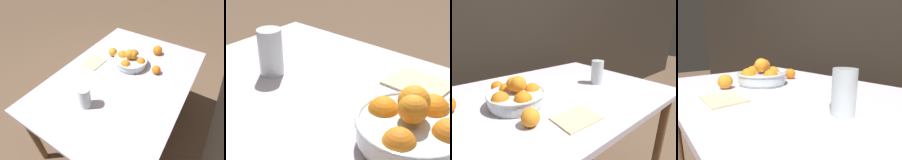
{
  "view_description": "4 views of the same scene",
  "coord_description": "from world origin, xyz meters",
  "views": [
    {
      "loc": [
        0.91,
        0.49,
        1.63
      ],
      "look_at": [
        0.13,
        -0.02,
        0.77
      ],
      "focal_mm": 28.0,
      "sensor_mm": 36.0,
      "label": 1
    },
    {
      "loc": [
        -0.51,
        0.64,
        1.28
      ],
      "look_at": [
        0.09,
        -0.06,
        0.79
      ],
      "focal_mm": 60.0,
      "sensor_mm": 36.0,
      "label": 2
    },
    {
      "loc": [
        -0.49,
        -0.77,
        1.11
      ],
      "look_at": [
        0.12,
        -0.04,
        0.79
      ],
      "focal_mm": 28.0,
      "sensor_mm": 36.0,
      "label": 3
    },
    {
      "loc": [
        0.68,
        -0.55,
        0.95
      ],
      "look_at": [
        0.12,
        -0.06,
        0.79
      ],
      "focal_mm": 28.0,
      "sensor_mm": 36.0,
      "label": 4
    }
  ],
  "objects": [
    {
      "name": "dining_table",
      "position": [
        0.0,
        0.0,
        0.65
      ],
      "size": [
        1.41,
        0.96,
        0.72
      ],
      "color": "silver",
      "rests_on": "ground_plane"
    },
    {
      "name": "juice_glass",
      "position": [
        0.38,
        -0.06,
        0.79
      ],
      "size": [
        0.08,
        0.08,
        0.15
      ],
      "color": "#F4A314",
      "rests_on": "dining_table"
    },
    {
      "name": "napkin",
      "position": [
        -0.03,
        -0.3,
        0.72
      ],
      "size": [
        0.19,
        0.15,
        0.01
      ],
      "primitive_type": "cube",
      "rotation": [
        0.0,
        0.0,
        -0.03
      ],
      "color": "beige",
      "rests_on": "dining_table"
    },
    {
      "name": "fruit_bowl",
      "position": [
        -0.17,
        -0.03,
        0.77
      ],
      "size": [
        0.28,
        0.28,
        0.15
      ],
      "color": "silver",
      "rests_on": "dining_table"
    }
  ]
}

